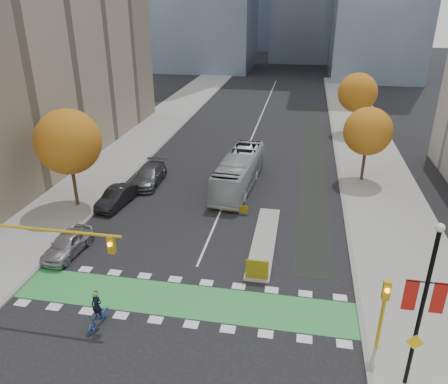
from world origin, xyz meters
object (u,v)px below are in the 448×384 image
at_px(tree_east_far, 358,93).
at_px(traffic_signal_west, 25,245).
at_px(tree_west, 68,142).
at_px(bus, 239,171).
at_px(hazard_board, 257,270).
at_px(parked_car_a, 68,243).
at_px(tree_east_near, 368,131).
at_px(parked_car_b, 116,197).
at_px(parked_car_c, 149,175).
at_px(banner_lamppost, 423,302).
at_px(traffic_signal_east, 384,305).
at_px(cyclist, 98,315).

distance_m(tree_east_far, traffic_signal_west, 43.61).
bearing_deg(tree_west, bus, 26.68).
bearing_deg(traffic_signal_west, bus, 65.45).
distance_m(hazard_board, traffic_signal_west, 13.23).
bearing_deg(hazard_board, tree_east_far, 75.88).
bearing_deg(parked_car_a, bus, 58.25).
xyz_separation_m(hazard_board, tree_west, (-16.00, 7.80, 4.82)).
height_order(tree_east_near, parked_car_b, tree_east_near).
distance_m(hazard_board, parked_car_c, 17.84).
relative_size(banner_lamppost, parked_car_c, 1.45).
height_order(parked_car_a, parked_car_b, parked_car_a).
bearing_deg(bus, hazard_board, -72.49).
bearing_deg(traffic_signal_east, banner_lamppost, -63.39).
height_order(parked_car_a, parked_car_c, parked_car_c).
height_order(hazard_board, tree_east_far, tree_east_far).
xyz_separation_m(tree_west, cyclist, (8.21, -13.36, -4.89)).
xyz_separation_m(banner_lamppost, parked_car_a, (-20.50, 7.50, -3.84)).
bearing_deg(tree_east_near, bus, -162.25).
distance_m(hazard_board, parked_car_a, 13.02).
distance_m(tree_west, traffic_signal_east, 25.90).
height_order(parked_car_b, parked_car_c, parked_car_c).
xyz_separation_m(tree_west, tree_east_far, (24.50, 26.00, -0.38)).
bearing_deg(bus, tree_west, -148.90).
bearing_deg(banner_lamppost, tree_east_near, 88.83).
bearing_deg(traffic_signal_west, parked_car_c, 89.21).
relative_size(tree_east_near, parked_car_c, 1.24).
relative_size(traffic_signal_east, cyclist, 1.89).
relative_size(tree_east_far, banner_lamppost, 0.92).
xyz_separation_m(bus, parked_car_c, (-8.38, -0.70, -0.73)).
distance_m(parked_car_b, parked_car_c, 5.12).
bearing_deg(bus, tree_east_near, 22.17).
height_order(tree_west, parked_car_b, tree_west).
bearing_deg(banner_lamppost, traffic_signal_west, 174.14).
bearing_deg(tree_east_far, parked_car_a, -123.08).
bearing_deg(parked_car_a, hazard_board, 0.67).
distance_m(tree_east_far, cyclist, 42.84).
bearing_deg(tree_east_far, parked_car_b, -130.04).
bearing_deg(tree_east_near, tree_east_far, 88.21).
height_order(traffic_signal_east, cyclist, traffic_signal_east).
xyz_separation_m(hazard_board, banner_lamppost, (7.50, -6.70, 3.81)).
distance_m(tree_west, cyclist, 16.43).
bearing_deg(banner_lamppost, parked_car_b, 143.16).
relative_size(cyclist, parked_car_a, 0.48).
height_order(banner_lamppost, bus, banner_lamppost).
distance_m(traffic_signal_west, parked_car_a, 6.49).
xyz_separation_m(tree_east_near, banner_lamppost, (-0.50, -24.50, -0.25)).
relative_size(tree_west, parked_car_a, 1.82).
distance_m(traffic_signal_west, parked_car_b, 13.62).
bearing_deg(traffic_signal_west, traffic_signal_east, 0.01).
relative_size(traffic_signal_east, banner_lamppost, 0.50).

